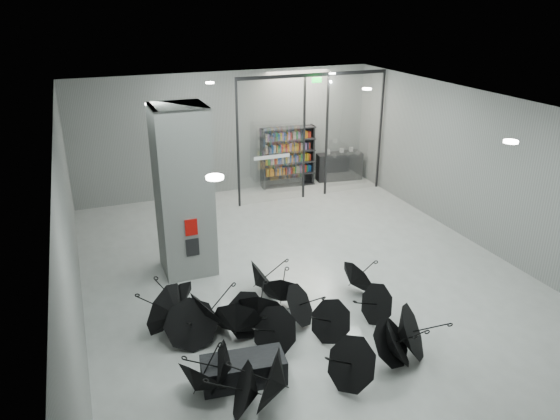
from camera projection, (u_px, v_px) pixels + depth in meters
name	position (u px, v px, depth m)	size (l,w,h in m)	color
room	(320.00, 169.00, 10.98)	(14.00, 14.02, 4.01)	gray
column	(183.00, 192.00, 12.17)	(1.20, 1.20, 4.00)	slate
fire_cabinet	(191.00, 227.00, 11.88)	(0.28, 0.04, 0.38)	#A50A07
info_panel	(193.00, 247.00, 12.07)	(0.30, 0.03, 0.42)	black
exit_sign	(317.00, 80.00, 15.99)	(0.30, 0.06, 0.15)	#0CE533
glass_partition	(313.00, 132.00, 16.78)	(5.06, 0.08, 4.00)	silver
bench	(244.00, 370.00, 9.05)	(1.43, 0.61, 0.46)	black
bookshelf	(288.00, 157.00, 18.18)	(1.89, 0.38, 2.08)	black
shop_counter	(338.00, 166.00, 19.07)	(1.63, 0.65, 0.98)	black
umbrella_cluster	(275.00, 332.00, 9.94)	(5.34, 4.61, 1.30)	black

